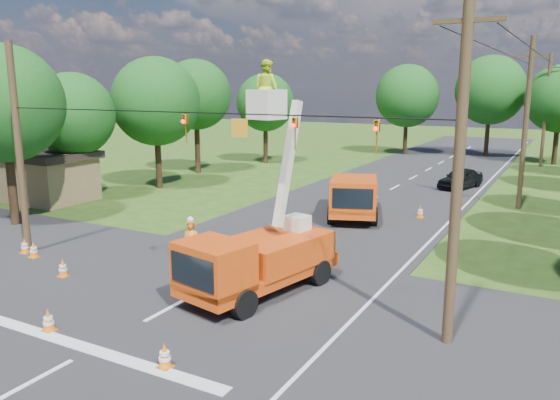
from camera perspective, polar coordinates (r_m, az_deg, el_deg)
The scene contains 30 objects.
ground at distance 35.50m, azimuth 9.56°, elevation -0.04°, with size 140.00×140.00×0.00m, color #2D4915.
road_main at distance 35.50m, azimuth 9.56°, elevation -0.04°, with size 12.00×100.00×0.06m, color black.
road_cross at distance 19.98m, azimuth -7.90°, elevation -9.35°, with size 56.00×10.00×0.07m, color black.
stop_bar at distance 16.46m, azimuth -19.04°, elevation -14.70°, with size 9.00×0.45×0.02m, color silver.
edge_line at distance 34.15m, azimuth 18.46°, elevation -0.95°, with size 0.12×90.00×0.02m, color silver.
bucket_truck at distance 18.95m, azimuth -2.31°, elevation -4.95°, with size 3.57×6.56×8.04m.
second_truck at distance 30.52m, azimuth 7.71°, elevation 0.51°, with size 4.40×6.87×2.42m.
ground_worker at distance 21.77m, azimuth -9.27°, elevation -4.74°, with size 0.75×0.49×2.06m, color #FF5515.
distant_car at distance 41.12m, azimuth 18.35°, elevation 2.17°, with size 1.72×4.27×1.46m, color black.
traffic_cone_0 at distance 17.94m, azimuth -23.05°, elevation -11.51°, with size 0.38×0.38×0.71m.
traffic_cone_1 at distance 14.90m, azimuth -11.97°, elevation -15.66°, with size 0.38×0.38×0.71m.
traffic_cone_2 at distance 23.19m, azimuth 1.74°, elevation -5.29°, with size 0.38×0.38×0.71m.
traffic_cone_3 at distance 22.59m, azimuth -21.74°, elevation -6.62°, with size 0.38×0.38×0.71m.
traffic_cone_4 at distance 25.53m, azimuth -24.36°, elevation -4.76°, with size 0.38×0.38×0.71m.
traffic_cone_5 at distance 26.31m, azimuth -25.11°, elevation -4.36°, with size 0.38×0.38×0.71m.
traffic_cone_6 at distance 31.23m, azimuth 14.44°, elevation -1.19°, with size 0.38×0.38×0.71m.
pole_right_near at distance 15.29m, azimuth 18.15°, elevation 3.46°, with size 1.80×0.30×10.00m.
pole_right_mid at distance 35.08m, azimuth 24.30°, elevation 7.38°, with size 1.80×0.30×10.00m.
pole_right_far at distance 55.02m, azimuth 26.02°, elevation 8.46°, with size 1.80×0.30×10.00m.
pole_left at distance 25.65m, azimuth -25.62°, elevation 4.66°, with size 0.30×0.30×9.00m.
signal_span at distance 17.45m, azimuth -2.51°, elevation 7.54°, with size 18.00×0.29×1.07m.
shed at distance 37.53m, azimuth -23.08°, elevation 2.33°, with size 5.50×4.50×3.15m.
tree_left_b at distance 31.34m, azimuth -26.91°, elevation 8.96°, with size 6.00×6.00×9.32m.
tree_left_c at distance 36.63m, azimuth -20.85°, elevation 8.31°, with size 5.20×5.20×8.06m.
tree_left_d at distance 39.78m, azimuth -12.86°, elevation 9.99°, with size 6.20×6.20×9.24m.
tree_left_e at distance 46.34m, azimuth -8.79°, elevation 10.81°, with size 5.80×5.80×9.41m.
tree_left_f at distance 51.92m, azimuth -1.54°, elevation 10.14°, with size 5.40×5.40×8.40m.
tree_far_a at distance 60.14m, azimuth 13.15°, elevation 10.54°, with size 6.60×6.60×9.50m.
tree_far_b at distance 60.47m, azimuth 21.14°, elevation 10.66°, with size 7.00×7.00×10.32m.
tree_far_c at distance 56.95m, azimuth 27.23°, elevation 9.38°, with size 6.20×6.20×9.18m.
Camera 1 is at (11.20, -12.91, 7.16)m, focal length 35.00 mm.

